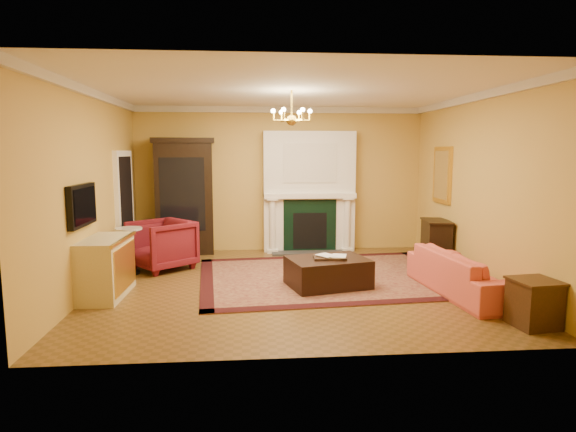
{
  "coord_description": "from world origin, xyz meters",
  "views": [
    {
      "loc": [
        -0.66,
        -7.38,
        2.08
      ],
      "look_at": [
        -0.03,
        0.3,
        1.05
      ],
      "focal_mm": 30.0,
      "sensor_mm": 36.0,
      "label": 1
    }
  ],
  "objects": [
    {
      "name": "coral_sofa",
      "position": [
        2.49,
        -0.74,
        0.42
      ],
      "size": [
        0.83,
        2.2,
        0.84
      ],
      "primitive_type": "imported",
      "rotation": [
        0.0,
        0.0,
        1.67
      ],
      "color": "#CA4A40",
      "rests_on": "floor"
    },
    {
      "name": "doorway",
      "position": [
        -2.95,
        1.7,
        1.05
      ],
      "size": [
        0.08,
        1.05,
        2.1
      ],
      "color": "white",
      "rests_on": "wall_left"
    },
    {
      "name": "gilt_mirror",
      "position": [
        2.97,
        1.4,
        1.65
      ],
      "size": [
        0.06,
        0.76,
        1.05
      ],
      "color": "gold",
      "rests_on": "wall_right"
    },
    {
      "name": "leather_ottoman",
      "position": [
        0.54,
        -0.21,
        0.23
      ],
      "size": [
        1.34,
        1.11,
        0.44
      ],
      "primitive_type": "cube",
      "rotation": [
        0.0,
        0.0,
        0.24
      ],
      "color": "black",
      "rests_on": "oriental_rug"
    },
    {
      "name": "console_table",
      "position": [
        2.78,
        1.1,
        0.4
      ],
      "size": [
        0.51,
        0.77,
        0.8
      ],
      "primitive_type": "cube",
      "rotation": [
        0.0,
        0.0,
        -0.14
      ],
      "color": "black",
      "rests_on": "floor"
    },
    {
      "name": "topiary_right",
      "position": [
        1.34,
        2.53,
        1.46
      ],
      "size": [
        0.16,
        0.16,
        0.42
      ],
      "color": "gray",
      "rests_on": "fireplace"
    },
    {
      "name": "wall_right",
      "position": [
        3.01,
        0.0,
        1.5
      ],
      "size": [
        0.02,
        5.5,
        3.0
      ],
      "primitive_type": "cube",
      "color": "gold",
      "rests_on": "floor"
    },
    {
      "name": "crown_molding",
      "position": [
        0.0,
        0.96,
        2.94
      ],
      "size": [
        6.0,
        5.5,
        0.12
      ],
      "color": "silver",
      "rests_on": "ceiling"
    },
    {
      "name": "ottoman_tray",
      "position": [
        0.57,
        -0.22,
        0.47
      ],
      "size": [
        0.51,
        0.41,
        0.03
      ],
      "primitive_type": "cube",
      "rotation": [
        0.0,
        0.0,
        -0.06
      ],
      "color": "black",
      "rests_on": "leather_ottoman"
    },
    {
      "name": "oriental_rug",
      "position": [
        0.67,
        0.39,
        0.01
      ],
      "size": [
        4.5,
        3.53,
        0.02
      ],
      "primitive_type": "cube",
      "rotation": [
        0.0,
        0.0,
        0.08
      ],
      "color": "#4A0F16",
      "rests_on": "floor"
    },
    {
      "name": "book_b",
      "position": [
        0.6,
        -0.25,
        0.63
      ],
      "size": [
        0.21,
        0.08,
        0.29
      ],
      "primitive_type": "imported",
      "rotation": [
        0.0,
        0.0,
        -0.26
      ],
      "color": "gray",
      "rests_on": "ottoman_tray"
    },
    {
      "name": "topiary_left",
      "position": [
        -0.18,
        2.53,
        1.46
      ],
      "size": [
        0.15,
        0.15,
        0.41
      ],
      "color": "gray",
      "rests_on": "fireplace"
    },
    {
      "name": "china_cabinet",
      "position": [
        -1.97,
        2.49,
        1.13
      ],
      "size": [
        1.18,
        0.64,
        2.25
      ],
      "primitive_type": "cube",
      "rotation": [
        0.0,
        0.0,
        0.11
      ],
      "color": "black",
      "rests_on": "floor"
    },
    {
      "name": "wall_left",
      "position": [
        -3.01,
        0.0,
        1.5
      ],
      "size": [
        0.02,
        5.5,
        3.0
      ],
      "primitive_type": "cube",
      "color": "gold",
      "rests_on": "floor"
    },
    {
      "name": "floor",
      "position": [
        0.0,
        0.0,
        -0.01
      ],
      "size": [
        6.0,
        5.5,
        0.02
      ],
      "primitive_type": "cube",
      "color": "brown",
      "rests_on": "ground"
    },
    {
      "name": "fireplace",
      "position": [
        0.6,
        2.57,
        1.19
      ],
      "size": [
        1.9,
        0.7,
        2.5
      ],
      "color": "white",
      "rests_on": "wall_back"
    },
    {
      "name": "chandelier",
      "position": [
        -0.0,
        0.0,
        2.61
      ],
      "size": [
        0.63,
        0.55,
        0.53
      ],
      "color": "gold",
      "rests_on": "ceiling"
    },
    {
      "name": "commode",
      "position": [
        -2.73,
        -0.42,
        0.43
      ],
      "size": [
        0.57,
        1.16,
        0.85
      ],
      "primitive_type": "cube",
      "rotation": [
        0.0,
        0.0,
        -0.03
      ],
      "color": "beige",
      "rests_on": "floor"
    },
    {
      "name": "wall_back",
      "position": [
        0.0,
        2.76,
        1.5
      ],
      "size": [
        6.0,
        0.02,
        3.0
      ],
      "primitive_type": "cube",
      "color": "gold",
      "rests_on": "floor"
    },
    {
      "name": "end_table",
      "position": [
        2.72,
        -2.1,
        0.27
      ],
      "size": [
        0.53,
        0.53,
        0.55
      ],
      "primitive_type": "cube",
      "rotation": [
        0.0,
        0.0,
        0.12
      ],
      "color": "#3B2010",
      "rests_on": "floor"
    },
    {
      "name": "wall_front",
      "position": [
        0.0,
        -2.76,
        1.5
      ],
      "size": [
        6.0,
        0.02,
        3.0
      ],
      "primitive_type": "cube",
      "color": "gold",
      "rests_on": "floor"
    },
    {
      "name": "wingback_armchair",
      "position": [
        -2.21,
        1.17,
        0.49
      ],
      "size": [
        1.28,
        1.29,
        0.97
      ],
      "primitive_type": "imported",
      "rotation": [
        0.0,
        0.0,
        -0.86
      ],
      "color": "maroon",
      "rests_on": "floor"
    },
    {
      "name": "pedestal_table",
      "position": [
        -2.7,
        0.87,
        0.47
      ],
      "size": [
        0.45,
        0.45,
        0.8
      ],
      "color": "black",
      "rests_on": "floor"
    },
    {
      "name": "tv_panel",
      "position": [
        -2.95,
        -0.6,
        1.35
      ],
      "size": [
        0.09,
        0.95,
        0.58
      ],
      "color": "black",
      "rests_on": "wall_left"
    },
    {
      "name": "book_a",
      "position": [
        0.43,
        -0.29,
        0.63
      ],
      "size": [
        0.19,
        0.14,
        0.28
      ],
      "primitive_type": "imported",
      "rotation": [
        0.0,
        0.0,
        0.62
      ],
      "color": "gray",
      "rests_on": "ottoman_tray"
    },
    {
      "name": "ceiling",
      "position": [
        0.0,
        0.0,
        3.01
      ],
      "size": [
        6.0,
        5.5,
        0.02
      ],
      "primitive_type": "cube",
      "color": "white",
      "rests_on": "wall_back"
    }
  ]
}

